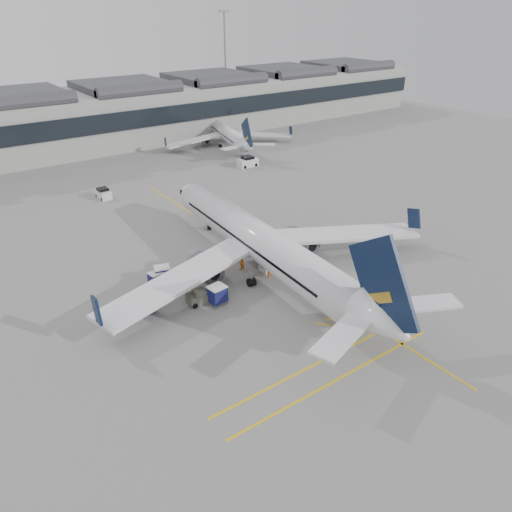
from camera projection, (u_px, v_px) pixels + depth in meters
ground at (234, 317)px, 48.86m from camera, size 220.00×220.00×0.00m
terminal at (30, 124)px, 97.83m from camera, size 200.00×20.45×12.40m
apron_markings at (256, 253)px, 61.28m from camera, size 0.25×60.00×0.01m
airliner_main at (263, 244)px, 55.60m from camera, size 40.42×44.30×11.77m
airliner_far at (227, 134)px, 106.19m from camera, size 27.43×30.35×8.24m
belt_loader at (273, 264)px, 57.60m from camera, size 4.29×1.60×1.74m
baggage_cart_a at (217, 294)px, 50.71m from camera, size 2.03×1.73×1.96m
baggage_cart_b at (156, 279)px, 53.88m from camera, size 1.70×1.46×1.64m
baggage_cart_c at (163, 274)px, 54.53m from camera, size 2.18×1.98×1.89m
baggage_cart_d at (144, 304)px, 49.12m from camera, size 2.04×1.79×1.89m
ramp_agent_a at (269, 271)px, 55.56m from camera, size 0.72×0.70×1.67m
ramp_agent_b at (241, 262)px, 57.24m from camera, size 1.16×1.07×1.93m
pushback_tug at (200, 297)px, 51.00m from camera, size 2.73×1.81×1.46m
safety_cone_nose at (222, 227)px, 67.54m from camera, size 0.41×0.41×0.57m
safety_cone_engine at (305, 271)px, 56.77m from camera, size 0.38×0.38×0.53m
service_van_mid at (103, 194)px, 78.08m from camera, size 1.72×3.26×1.64m
service_van_right at (248, 162)px, 92.86m from camera, size 3.88×2.01×1.97m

